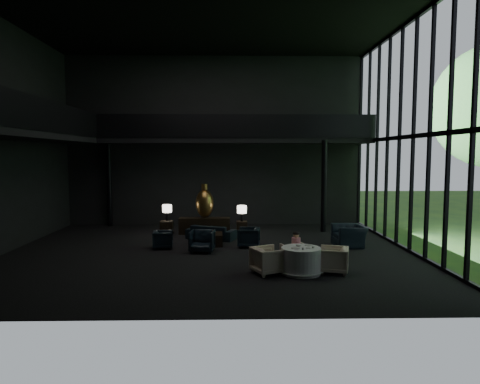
{
  "coord_description": "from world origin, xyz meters",
  "views": [
    {
      "loc": [
        0.74,
        -14.5,
        3.38
      ],
      "look_at": [
        1.06,
        0.5,
        2.06
      ],
      "focal_mm": 32.0,
      "sensor_mm": 36.0,
      "label": 1
    }
  ],
  "objects_px": {
    "table_lamp_left": "(167,209)",
    "side_table_right": "(242,227)",
    "sofa": "(211,230)",
    "bronze_urn": "(205,203)",
    "dining_chair_east": "(334,258)",
    "coffee_table": "(209,239)",
    "dining_chair_west": "(268,258)",
    "table_lamp_right": "(242,210)",
    "lounge_armchair_east": "(249,236)",
    "dining_table": "(301,262)",
    "lounge_armchair_west": "(163,240)",
    "console": "(205,226)",
    "window_armchair": "(349,231)",
    "lounge_armchair_south": "(202,239)",
    "side_table_left": "(167,228)",
    "child": "(296,241)",
    "dining_chair_north": "(295,254)"
  },
  "relations": [
    {
      "from": "lounge_armchair_south",
      "to": "lounge_armchair_west",
      "type": "bearing_deg",
      "value": 163.48
    },
    {
      "from": "console",
      "to": "sofa",
      "type": "distance_m",
      "value": 1.21
    },
    {
      "from": "console",
      "to": "window_armchair",
      "type": "bearing_deg",
      "value": -25.57
    },
    {
      "from": "side_table_right",
      "to": "dining_table",
      "type": "bearing_deg",
      "value": -76.55
    },
    {
      "from": "bronze_urn",
      "to": "dining_chair_east",
      "type": "height_order",
      "value": "bronze_urn"
    },
    {
      "from": "side_table_right",
      "to": "console",
      "type": "bearing_deg",
      "value": -174.57
    },
    {
      "from": "dining_chair_north",
      "to": "dining_chair_west",
      "type": "height_order",
      "value": "dining_chair_west"
    },
    {
      "from": "side_table_left",
      "to": "dining_chair_west",
      "type": "height_order",
      "value": "dining_chair_west"
    },
    {
      "from": "sofa",
      "to": "dining_table",
      "type": "relative_size",
      "value": 1.43
    },
    {
      "from": "table_lamp_right",
      "to": "sofa",
      "type": "distance_m",
      "value": 1.92
    },
    {
      "from": "table_lamp_right",
      "to": "lounge_armchair_east",
      "type": "bearing_deg",
      "value": -86.35
    },
    {
      "from": "table_lamp_left",
      "to": "sofa",
      "type": "bearing_deg",
      "value": -32.86
    },
    {
      "from": "bronze_urn",
      "to": "lounge_armchair_south",
      "type": "xyz_separation_m",
      "value": [
        0.13,
        -3.62,
        -0.85
      ]
    },
    {
      "from": "lounge_armchair_east",
      "to": "lounge_armchair_west",
      "type": "bearing_deg",
      "value": -78.91
    },
    {
      "from": "table_lamp_left",
      "to": "coffee_table",
      "type": "xyz_separation_m",
      "value": [
        1.92,
        -2.35,
        -0.83
      ]
    },
    {
      "from": "side_table_right",
      "to": "dining_chair_north",
      "type": "bearing_deg",
      "value": -75.06
    },
    {
      "from": "bronze_urn",
      "to": "table_lamp_right",
      "type": "distance_m",
      "value": 1.63
    },
    {
      "from": "lounge_armchair_west",
      "to": "dining_chair_west",
      "type": "xyz_separation_m",
      "value": [
        3.51,
        -3.34,
        0.13
      ]
    },
    {
      "from": "coffee_table",
      "to": "dining_chair_west",
      "type": "bearing_deg",
      "value": -64.44
    },
    {
      "from": "table_lamp_right",
      "to": "dining_chair_east",
      "type": "relative_size",
      "value": 0.8
    },
    {
      "from": "dining_table",
      "to": "dining_chair_north",
      "type": "bearing_deg",
      "value": 93.14
    },
    {
      "from": "table_lamp_left",
      "to": "coffee_table",
      "type": "relative_size",
      "value": 0.69
    },
    {
      "from": "dining_chair_north",
      "to": "dining_chair_east",
      "type": "relative_size",
      "value": 0.83
    },
    {
      "from": "side_table_left",
      "to": "sofa",
      "type": "xyz_separation_m",
      "value": [
        1.93,
        -1.08,
        0.07
      ]
    },
    {
      "from": "coffee_table",
      "to": "dining_chair_west",
      "type": "height_order",
      "value": "dining_chair_west"
    },
    {
      "from": "dining_table",
      "to": "dining_chair_east",
      "type": "bearing_deg",
      "value": 5.04
    },
    {
      "from": "table_lamp_left",
      "to": "table_lamp_right",
      "type": "xyz_separation_m",
      "value": [
        3.2,
        0.04,
        -0.05
      ]
    },
    {
      "from": "lounge_armchair_south",
      "to": "coffee_table",
      "type": "bearing_deg",
      "value": 87.11
    },
    {
      "from": "side_table_left",
      "to": "table_lamp_right",
      "type": "distance_m",
      "value": 3.29
    },
    {
      "from": "lounge_armchair_south",
      "to": "sofa",
      "type": "bearing_deg",
      "value": 91.24
    },
    {
      "from": "table_lamp_right",
      "to": "child",
      "type": "xyz_separation_m",
      "value": [
        1.52,
        -5.36,
        -0.26
      ]
    },
    {
      "from": "lounge_armchair_east",
      "to": "dining_chair_west",
      "type": "bearing_deg",
      "value": 14.46
    },
    {
      "from": "table_lamp_right",
      "to": "lounge_armchair_south",
      "type": "relative_size",
      "value": 0.77
    },
    {
      "from": "dining_chair_west",
      "to": "dining_chair_east",
      "type": "bearing_deg",
      "value": -112.78
    },
    {
      "from": "coffee_table",
      "to": "dining_chair_east",
      "type": "xyz_separation_m",
      "value": [
        3.75,
        -3.86,
        0.21
      ]
    },
    {
      "from": "side_table_right",
      "to": "table_lamp_right",
      "type": "distance_m",
      "value": 0.75
    },
    {
      "from": "side_table_right",
      "to": "lounge_armchair_south",
      "type": "relative_size",
      "value": 0.57
    },
    {
      "from": "bronze_urn",
      "to": "side_table_left",
      "type": "bearing_deg",
      "value": -171.25
    },
    {
      "from": "window_armchair",
      "to": "dining_chair_north",
      "type": "bearing_deg",
      "value": -44.6
    },
    {
      "from": "child",
      "to": "bronze_urn",
      "type": "bearing_deg",
      "value": -59.94
    },
    {
      "from": "lounge_armchair_west",
      "to": "dining_table",
      "type": "bearing_deg",
      "value": -133.2
    },
    {
      "from": "window_armchair",
      "to": "dining_chair_west",
      "type": "xyz_separation_m",
      "value": [
        -3.3,
        -3.55,
        -0.14
      ]
    },
    {
      "from": "side_table_right",
      "to": "child",
      "type": "distance_m",
      "value": 5.62
    },
    {
      "from": "sofa",
      "to": "dining_chair_east",
      "type": "relative_size",
      "value": 2.11
    },
    {
      "from": "table_lamp_left",
      "to": "dining_chair_east",
      "type": "bearing_deg",
      "value": -47.57
    },
    {
      "from": "sofa",
      "to": "dining_chair_east",
      "type": "distance_m",
      "value": 6.21
    },
    {
      "from": "table_lamp_left",
      "to": "side_table_right",
      "type": "xyz_separation_m",
      "value": [
        3.2,
        0.07,
        -0.8
      ]
    },
    {
      "from": "table_lamp_right",
      "to": "lounge_armchair_south",
      "type": "distance_m",
      "value": 3.91
    },
    {
      "from": "dining_chair_west",
      "to": "lounge_armchair_west",
      "type": "bearing_deg",
      "value": 21.97
    },
    {
      "from": "dining_table",
      "to": "lounge_armchair_west",
      "type": "bearing_deg",
      "value": 142.84
    }
  ]
}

